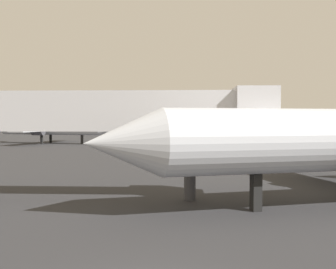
{
  "coord_description": "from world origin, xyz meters",
  "views": [
    {
      "loc": [
        1.56,
        -10.39,
        4.86
      ],
      "look_at": [
        -2.09,
        32.43,
        3.21
      ],
      "focal_mm": 42.53,
      "sensor_mm": 36.0,
      "label": 1
    }
  ],
  "objects": [
    {
      "name": "terminal_building",
      "position": [
        -16.24,
        137.03,
        5.31
      ],
      "size": [
        72.32,
        19.48,
        10.63
      ],
      "primitive_type": "cube",
      "color": "#999EA3",
      "rests_on": "ground_plane"
    },
    {
      "name": "airplane_distant",
      "position": [
        -28.8,
        66.64,
        2.98
      ],
      "size": [
        26.82,
        19.51,
        9.14
      ],
      "rotation": [
        0.0,
        0.0,
        -0.19
      ],
      "color": "silver",
      "rests_on": "ground_plane"
    },
    {
      "name": "jet_bridge",
      "position": [
        -3.66,
        13.14,
        5.2
      ],
      "size": [
        21.05,
        3.0,
        6.74
      ],
      "rotation": [
        0.0,
        0.0,
        0.04
      ],
      "color": "silver",
      "rests_on": "ground_plane"
    },
    {
      "name": "airplane_far_left",
      "position": [
        15.61,
        63.68,
        2.88
      ],
      "size": [
        25.82,
        21.96,
        9.04
      ],
      "rotation": [
        0.0,
        0.0,
        -0.32
      ],
      "color": "silver",
      "rests_on": "ground_plane"
    }
  ]
}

